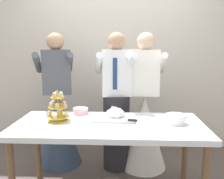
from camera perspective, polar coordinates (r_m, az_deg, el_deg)
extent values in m
cube|color=beige|center=(3.55, 0.53, 9.44)|extent=(5.20, 0.10, 2.90)
cube|color=silver|center=(2.30, -0.81, -8.65)|extent=(1.80, 0.80, 0.05)
cylinder|color=brown|center=(2.37, -22.75, -19.12)|extent=(0.06, 0.06, 0.72)
cylinder|color=brown|center=(2.90, -17.24, -13.26)|extent=(0.06, 0.06, 0.72)
cylinder|color=brown|center=(2.82, 17.03, -13.91)|extent=(0.06, 0.06, 0.72)
cylinder|color=gold|center=(2.42, -12.67, -7.18)|extent=(0.17, 0.17, 0.01)
cylinder|color=gold|center=(2.38, -12.81, -3.81)|extent=(0.01, 0.01, 0.31)
cylinder|color=gold|center=(2.41, -12.71, -6.30)|extent=(0.23, 0.23, 0.01)
cylinder|color=#D1B784|center=(2.37, -10.76, -6.04)|extent=(0.04, 0.04, 0.03)
sphere|color=beige|center=(2.37, -10.77, -5.48)|extent=(0.04, 0.04, 0.04)
cylinder|color=#D1B784|center=(2.48, -12.10, -5.37)|extent=(0.04, 0.04, 0.03)
sphere|color=#D6B27A|center=(2.48, -12.12, -4.83)|extent=(0.04, 0.04, 0.04)
cylinder|color=#D1B784|center=(2.42, -14.76, -5.88)|extent=(0.04, 0.04, 0.03)
sphere|color=#EAB7C6|center=(2.42, -14.78, -5.33)|extent=(0.04, 0.04, 0.04)
cylinder|color=#D1B784|center=(2.33, -13.43, -6.48)|extent=(0.04, 0.04, 0.03)
sphere|color=white|center=(2.32, -13.46, -5.91)|extent=(0.04, 0.04, 0.04)
cylinder|color=gold|center=(2.38, -12.79, -4.10)|extent=(0.18, 0.18, 0.01)
cylinder|color=#D1B784|center=(2.37, -11.32, -3.70)|extent=(0.04, 0.04, 0.03)
sphere|color=#EAB7C6|center=(2.37, -11.34, -3.13)|extent=(0.04, 0.04, 0.04)
cylinder|color=#D1B784|center=(2.43, -12.10, -3.38)|extent=(0.04, 0.04, 0.03)
sphere|color=brown|center=(2.43, -12.12, -2.83)|extent=(0.04, 0.04, 0.04)
cylinder|color=#D1B784|center=(2.42, -13.88, -3.51)|extent=(0.04, 0.04, 0.03)
sphere|color=beige|center=(2.42, -13.91, -2.96)|extent=(0.04, 0.04, 0.04)
cylinder|color=#D1B784|center=(2.36, -14.25, -3.86)|extent=(0.04, 0.04, 0.03)
sphere|color=#EAB7C6|center=(2.36, -14.28, -3.30)|extent=(0.04, 0.04, 0.04)
cylinder|color=#D1B784|center=(2.32, -12.94, -4.07)|extent=(0.04, 0.04, 0.03)
sphere|color=#D6B27A|center=(2.31, -12.97, -3.49)|extent=(0.04, 0.04, 0.04)
cylinder|color=gold|center=(2.36, -12.88, -1.87)|extent=(0.13, 0.13, 0.01)
cylinder|color=#D1B784|center=(2.35, -12.04, -1.49)|extent=(0.04, 0.04, 0.03)
sphere|color=beige|center=(2.34, -12.06, -0.91)|extent=(0.04, 0.04, 0.04)
cylinder|color=#D1B784|center=(2.40, -13.06, -1.30)|extent=(0.04, 0.04, 0.03)
sphere|color=#D6B27A|center=(2.39, -13.08, -0.74)|extent=(0.04, 0.04, 0.04)
cylinder|color=#D1B784|center=(2.34, -13.57, -1.61)|extent=(0.04, 0.04, 0.03)
sphere|color=#EAB7C6|center=(2.33, -13.59, -1.03)|extent=(0.04, 0.04, 0.04)
cube|color=silver|center=(2.43, 0.59, -6.72)|extent=(0.42, 0.31, 0.02)
sphere|color=white|center=(2.42, 2.05, -5.81)|extent=(0.08, 0.08, 0.08)
sphere|color=white|center=(2.48, 1.59, -5.37)|extent=(0.08, 0.08, 0.08)
sphere|color=white|center=(2.45, 0.12, -5.48)|extent=(0.09, 0.09, 0.09)
sphere|color=white|center=(2.42, -0.40, -5.75)|extent=(0.09, 0.09, 0.09)
sphere|color=white|center=(2.38, 0.00, -6.07)|extent=(0.08, 0.08, 0.08)
sphere|color=white|center=(2.37, 1.16, -6.05)|extent=(0.09, 0.09, 0.09)
sphere|color=white|center=(2.41, 0.59, -5.43)|extent=(0.11, 0.11, 0.11)
sphere|color=#DB474C|center=(2.42, 0.09, -4.31)|extent=(0.02, 0.02, 0.02)
sphere|color=#DB474C|center=(2.45, 0.03, -4.04)|extent=(0.02, 0.02, 0.02)
sphere|color=#2D1938|center=(2.41, 0.37, -4.25)|extent=(0.02, 0.02, 0.02)
sphere|color=#2D1938|center=(2.40, 1.72, -4.30)|extent=(0.02, 0.02, 0.02)
sphere|color=#DB474C|center=(2.41, 0.87, -4.34)|extent=(0.02, 0.02, 0.02)
cube|color=silver|center=(2.31, 1.23, -7.17)|extent=(0.23, 0.07, 0.00)
cube|color=black|center=(2.28, 4.93, -7.29)|extent=(0.09, 0.04, 0.02)
cylinder|color=white|center=(2.37, 14.88, -7.65)|extent=(0.19, 0.19, 0.01)
cylinder|color=white|center=(2.36, 14.79, -7.43)|extent=(0.19, 0.19, 0.01)
cylinder|color=white|center=(2.36, 14.84, -7.13)|extent=(0.19, 0.19, 0.01)
cylinder|color=white|center=(2.36, 14.83, -6.88)|extent=(0.19, 0.19, 0.01)
cylinder|color=white|center=(2.36, 14.94, -6.65)|extent=(0.19, 0.19, 0.01)
cylinder|color=white|center=(2.35, 14.87, -6.39)|extent=(0.19, 0.19, 0.01)
cylinder|color=white|center=(2.35, 14.97, -6.13)|extent=(0.19, 0.19, 0.01)
cylinder|color=white|center=(2.34, 14.98, -5.90)|extent=(0.19, 0.19, 0.01)
cylinder|color=white|center=(2.59, -7.49, -5.88)|extent=(0.24, 0.24, 0.01)
cylinder|color=#EAB7C6|center=(2.58, -7.50, -5.09)|extent=(0.16, 0.16, 0.06)
cylinder|color=#232328|center=(2.98, 1.02, -10.09)|extent=(0.32, 0.32, 0.92)
cube|color=white|center=(2.82, 1.07, 3.98)|extent=(0.36, 0.24, 0.54)
sphere|color=tan|center=(2.80, 1.10, 11.41)|extent=(0.21, 0.21, 0.21)
cylinder|color=white|center=(2.80, -3.15, 6.14)|extent=(0.14, 0.49, 0.28)
cylinder|color=white|center=(2.83, 4.59, 6.18)|extent=(0.14, 0.49, 0.28)
cube|color=navy|center=(2.71, 0.71, 3.75)|extent=(0.05, 0.02, 0.36)
cone|color=white|center=(3.03, 7.57, -9.85)|extent=(0.56, 0.56, 0.92)
cube|color=white|center=(2.87, 7.91, 4.00)|extent=(0.36, 0.23, 0.54)
sphere|color=beige|center=(2.85, 8.09, 11.29)|extent=(0.21, 0.21, 0.21)
cylinder|color=white|center=(2.87, 4.34, 6.22)|extent=(0.12, 0.49, 0.28)
cylinder|color=white|center=(2.87, 11.98, 6.04)|extent=(0.12, 0.49, 0.28)
cone|color=#334760|center=(3.16, -12.54, -9.19)|extent=(0.56, 0.56, 0.92)
cube|color=#4C515B|center=(3.00, -13.07, 4.10)|extent=(0.38, 0.28, 0.54)
sphere|color=tan|center=(2.99, -13.35, 11.06)|extent=(0.21, 0.21, 0.21)
cylinder|color=#4C515B|center=(3.01, -17.34, 5.99)|extent=(0.20, 0.49, 0.28)
cylinder|color=#4C515B|center=(3.00, -10.07, 6.27)|extent=(0.20, 0.49, 0.28)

